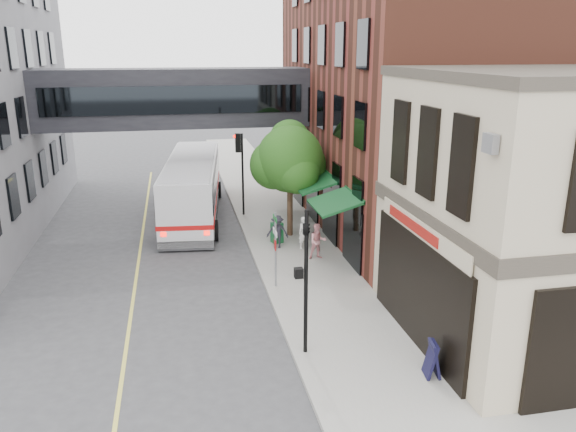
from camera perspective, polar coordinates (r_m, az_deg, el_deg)
name	(u,v)px	position (r m, az deg, el deg)	size (l,w,h in m)	color
ground	(308,395)	(15.95, 2.01, -17.76)	(120.00, 120.00, 0.00)	#38383A
sidewalk_main	(282,230)	(28.69, -0.60, -1.46)	(4.00, 60.00, 0.15)	gray
corner_building	(573,208)	(19.70, 26.94, 0.72)	(10.19, 8.12, 8.45)	#B6A78B
brick_building	(429,89)	(30.78, 14.09, 12.43)	(13.76, 18.00, 14.00)	#5A291C
skyway_bridge	(175,98)	(30.87, -11.45, 11.70)	(14.00, 3.18, 3.00)	black
traffic_signal_near	(305,265)	(16.34, 1.74, -5.00)	(0.44, 0.22, 4.60)	black
traffic_signal_far	(240,158)	(30.50, -4.93, 5.91)	(0.53, 0.28, 4.50)	black
street_sign_pole	(275,243)	(21.30, -1.29, -2.74)	(0.08, 0.75, 3.00)	gray
street_tree	(289,159)	(27.02, 0.10, 5.80)	(3.80, 3.20, 5.60)	#382619
lane_marking	(137,271)	(24.56, -15.08, -5.44)	(0.12, 40.00, 0.01)	#D8CC4C
bus	(193,185)	(31.37, -9.66, 3.13)	(3.85, 12.04, 3.18)	silver
pedestrian_a	(304,233)	(25.72, 1.65, -1.71)	(0.55, 0.36, 1.50)	white
pedestrian_b	(318,241)	(24.50, 3.04, -2.58)	(0.77, 0.60, 1.58)	pink
pedestrian_c	(277,232)	(25.78, -1.08, -1.60)	(1.01, 0.58, 1.56)	black
newspaper_box	(277,233)	(26.57, -1.13, -1.69)	(0.49, 0.43, 0.98)	#125127
sandwich_board	(432,359)	(16.70, 14.46, -13.88)	(0.38, 0.59, 1.04)	black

